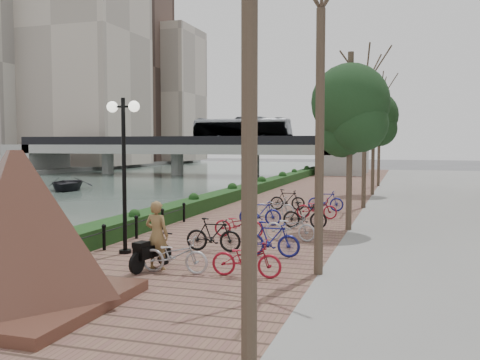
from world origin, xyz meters
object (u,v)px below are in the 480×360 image
at_px(granite_monument, 17,228).
at_px(motorcycle, 151,252).
at_px(pedestrian, 157,235).
at_px(lamppost, 124,141).
at_px(boat, 67,184).

xyz_separation_m(granite_monument, motorcycle, (1.07, 3.58, -1.12)).
bearing_deg(pedestrian, granite_monument, 75.25).
bearing_deg(pedestrian, motorcycle, 22.28).
xyz_separation_m(motorcycle, pedestrian, (0.14, 0.05, 0.44)).
distance_m(lamppost, motorcycle, 3.62).
xyz_separation_m(granite_monument, pedestrian, (1.21, 3.63, -0.68)).
xyz_separation_m(granite_monument, lamppost, (-0.56, 5.13, 1.71)).
distance_m(pedestrian, boat, 30.41).
bearing_deg(motorcycle, lamppost, 146.68).
height_order(granite_monument, pedestrian, granite_monument).
relative_size(motorcycle, boat, 0.29).
xyz_separation_m(pedestrian, boat, (-19.33, 23.46, -0.85)).
height_order(motorcycle, pedestrian, pedestrian).
height_order(lamppost, motorcycle, lamppost).
xyz_separation_m(lamppost, motorcycle, (1.62, -1.55, -2.83)).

